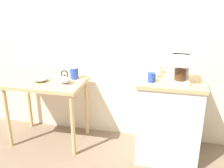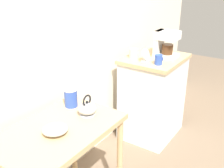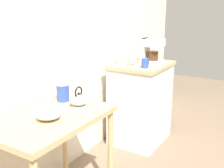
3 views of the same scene
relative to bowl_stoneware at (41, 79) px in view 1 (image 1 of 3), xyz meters
name	(u,v)px [view 1 (image 1 of 3)]	position (x,y,z in m)	size (l,w,h in m)	color
ground_plane	(101,149)	(0.69, -0.04, -0.79)	(8.00, 8.00, 0.00)	#7A6651
back_wall	(118,20)	(0.79, 0.41, 0.61)	(4.40, 0.10, 2.80)	beige
wooden_table	(47,90)	(0.05, 0.03, -0.14)	(0.86, 0.55, 0.76)	tan
kitchen_counter	(169,119)	(1.42, 0.01, -0.34)	(0.65, 0.54, 0.89)	white
bowl_stoneware	(41,79)	(0.00, 0.00, 0.00)	(0.17, 0.17, 0.05)	#9E998C
teakettle	(65,80)	(0.30, -0.02, 0.02)	(0.16, 0.13, 0.16)	#B2B5BA
canister_enamel	(74,73)	(0.34, 0.17, 0.04)	(0.10, 0.10, 0.15)	#2D4CAD
coffee_maker	(181,68)	(1.50, -0.06, 0.24)	(0.18, 0.22, 0.26)	white
mug_small_cream	(159,69)	(1.28, 0.18, 0.15)	(0.09, 0.09, 0.09)	beige
mug_blue	(152,77)	(1.23, -0.12, 0.15)	(0.08, 0.07, 0.09)	#2D4CAD
table_clock	(154,72)	(1.24, 0.02, 0.16)	(0.12, 0.06, 0.13)	#B2B5BA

